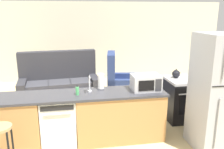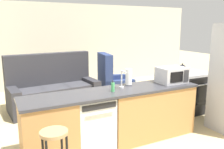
{
  "view_description": "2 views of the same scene",
  "coord_description": "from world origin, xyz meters",
  "px_view_note": "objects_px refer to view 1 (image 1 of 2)",
  "views": [
    {
      "loc": [
        0.02,
        -3.89,
        2.25
      ],
      "look_at": [
        0.74,
        0.31,
        1.13
      ],
      "focal_mm": 38.0,
      "sensor_mm": 36.0,
      "label": 1
    },
    {
      "loc": [
        -1.54,
        -3.22,
        1.89
      ],
      "look_at": [
        0.32,
        0.44,
        1.06
      ],
      "focal_mm": 38.0,
      "sensor_mm": 36.0,
      "label": 2
    }
  ],
  "objects_px": {
    "stove_range": "(184,99)",
    "kettle": "(176,74)",
    "refrigerator": "(217,93)",
    "soap_bottle": "(77,91)",
    "bar_stool": "(1,140)",
    "paper_towel_roll": "(101,82)",
    "couch": "(59,85)",
    "armchair": "(118,83)",
    "microwave": "(146,83)",
    "dishwasher": "(59,121)"
  },
  "relations": [
    {
      "from": "stove_range",
      "to": "kettle",
      "type": "height_order",
      "value": "kettle"
    },
    {
      "from": "stove_range",
      "to": "refrigerator",
      "type": "xyz_separation_m",
      "value": [
        -0.0,
        -1.1,
        0.52
      ]
    },
    {
      "from": "soap_bottle",
      "to": "bar_stool",
      "type": "bearing_deg",
      "value": -148.71
    },
    {
      "from": "soap_bottle",
      "to": "bar_stool",
      "type": "distance_m",
      "value": 1.34
    },
    {
      "from": "stove_range",
      "to": "paper_towel_roll",
      "type": "height_order",
      "value": "paper_towel_roll"
    },
    {
      "from": "paper_towel_roll",
      "to": "couch",
      "type": "relative_size",
      "value": 0.14
    },
    {
      "from": "kettle",
      "to": "couch",
      "type": "distance_m",
      "value": 3.02
    },
    {
      "from": "bar_stool",
      "to": "armchair",
      "type": "bearing_deg",
      "value": 53.01
    },
    {
      "from": "couch",
      "to": "armchair",
      "type": "distance_m",
      "value": 1.61
    },
    {
      "from": "stove_range",
      "to": "microwave",
      "type": "distance_m",
      "value": 1.33
    },
    {
      "from": "microwave",
      "to": "armchair",
      "type": "height_order",
      "value": "armchair"
    },
    {
      "from": "paper_towel_roll",
      "to": "soap_bottle",
      "type": "height_order",
      "value": "paper_towel_roll"
    },
    {
      "from": "bar_stool",
      "to": "microwave",
      "type": "bearing_deg",
      "value": 17.22
    },
    {
      "from": "dishwasher",
      "to": "paper_towel_roll",
      "type": "xyz_separation_m",
      "value": [
        0.77,
        0.2,
        0.62
      ]
    },
    {
      "from": "kettle",
      "to": "bar_stool",
      "type": "height_order",
      "value": "kettle"
    },
    {
      "from": "dishwasher",
      "to": "kettle",
      "type": "bearing_deg",
      "value": 15.58
    },
    {
      "from": "refrigerator",
      "to": "paper_towel_roll",
      "type": "height_order",
      "value": "refrigerator"
    },
    {
      "from": "soap_bottle",
      "to": "bar_stool",
      "type": "height_order",
      "value": "soap_bottle"
    },
    {
      "from": "bar_stool",
      "to": "armchair",
      "type": "xyz_separation_m",
      "value": [
        2.26,
        3.0,
        -0.19
      ]
    },
    {
      "from": "soap_bottle",
      "to": "kettle",
      "type": "relative_size",
      "value": 0.86
    },
    {
      "from": "paper_towel_roll",
      "to": "kettle",
      "type": "relative_size",
      "value": 1.38
    },
    {
      "from": "dishwasher",
      "to": "armchair",
      "type": "xyz_separation_m",
      "value": [
        1.51,
        2.29,
        -0.07
      ]
    },
    {
      "from": "armchair",
      "to": "refrigerator",
      "type": "bearing_deg",
      "value": -69.0
    },
    {
      "from": "stove_range",
      "to": "microwave",
      "type": "xyz_separation_m",
      "value": [
        -1.05,
        -0.55,
        0.59
      ]
    },
    {
      "from": "microwave",
      "to": "bar_stool",
      "type": "xyz_separation_m",
      "value": [
        -2.3,
        -0.71,
        -0.5
      ]
    },
    {
      "from": "stove_range",
      "to": "armchair",
      "type": "distance_m",
      "value": 2.05
    },
    {
      "from": "stove_range",
      "to": "couch",
      "type": "xyz_separation_m",
      "value": [
        -2.69,
        1.68,
        -0.06
      ]
    },
    {
      "from": "dishwasher",
      "to": "microwave",
      "type": "distance_m",
      "value": 1.67
    },
    {
      "from": "paper_towel_roll",
      "to": "armchair",
      "type": "bearing_deg",
      "value": 70.41
    },
    {
      "from": "paper_towel_roll",
      "to": "bar_stool",
      "type": "relative_size",
      "value": 0.38
    },
    {
      "from": "kettle",
      "to": "armchair",
      "type": "distance_m",
      "value": 1.96
    },
    {
      "from": "microwave",
      "to": "kettle",
      "type": "xyz_separation_m",
      "value": [
        0.89,
        0.68,
        -0.05
      ]
    },
    {
      "from": "couch",
      "to": "kettle",
      "type": "bearing_deg",
      "value": -31.44
    },
    {
      "from": "paper_towel_roll",
      "to": "refrigerator",
      "type": "bearing_deg",
      "value": -22.19
    },
    {
      "from": "stove_range",
      "to": "armchair",
      "type": "relative_size",
      "value": 0.75
    },
    {
      "from": "soap_bottle",
      "to": "bar_stool",
      "type": "relative_size",
      "value": 0.24
    },
    {
      "from": "dishwasher",
      "to": "soap_bottle",
      "type": "relative_size",
      "value": 4.77
    },
    {
      "from": "microwave",
      "to": "paper_towel_roll",
      "type": "bearing_deg",
      "value": 165.65
    },
    {
      "from": "refrigerator",
      "to": "microwave",
      "type": "xyz_separation_m",
      "value": [
        -1.05,
        0.55,
        0.07
      ]
    },
    {
      "from": "refrigerator",
      "to": "bar_stool",
      "type": "bearing_deg",
      "value": -177.2
    },
    {
      "from": "refrigerator",
      "to": "soap_bottle",
      "type": "relative_size",
      "value": 11.04
    },
    {
      "from": "dishwasher",
      "to": "soap_bottle",
      "type": "xyz_separation_m",
      "value": [
        0.33,
        -0.06,
        0.55
      ]
    },
    {
      "from": "microwave",
      "to": "paper_towel_roll",
      "type": "distance_m",
      "value": 0.8
    },
    {
      "from": "dishwasher",
      "to": "kettle",
      "type": "distance_m",
      "value": 2.59
    },
    {
      "from": "paper_towel_roll",
      "to": "armchair",
      "type": "distance_m",
      "value": 2.32
    },
    {
      "from": "refrigerator",
      "to": "microwave",
      "type": "bearing_deg",
      "value": 152.5
    },
    {
      "from": "stove_range",
      "to": "soap_bottle",
      "type": "bearing_deg",
      "value": -165.09
    },
    {
      "from": "refrigerator",
      "to": "armchair",
      "type": "height_order",
      "value": "refrigerator"
    },
    {
      "from": "bar_stool",
      "to": "couch",
      "type": "xyz_separation_m",
      "value": [
        0.66,
        2.94,
        -0.14
      ]
    },
    {
      "from": "paper_towel_roll",
      "to": "kettle",
      "type": "xyz_separation_m",
      "value": [
        1.67,
        0.48,
        -0.05
      ]
    }
  ]
}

